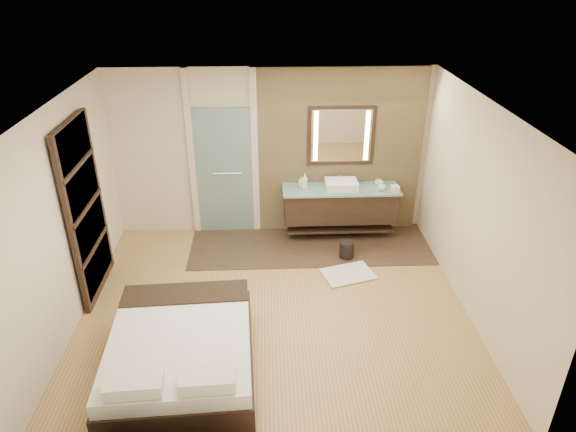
{
  "coord_description": "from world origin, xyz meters",
  "views": [
    {
      "loc": [
        -0.06,
        -5.46,
        4.2
      ],
      "look_at": [
        0.2,
        0.6,
        1.07
      ],
      "focal_mm": 32.0,
      "sensor_mm": 36.0,
      "label": 1
    }
  ],
  "objects_px": {
    "vanity": "(340,204)",
    "mirror_unit": "(341,136)",
    "waste_bin": "(347,250)",
    "bed": "(182,355)"
  },
  "relations": [
    {
      "from": "bed",
      "to": "vanity",
      "type": "bearing_deg",
      "value": 52.51
    },
    {
      "from": "waste_bin",
      "to": "mirror_unit",
      "type": "bearing_deg",
      "value": 91.75
    },
    {
      "from": "vanity",
      "to": "bed",
      "type": "relative_size",
      "value": 0.94
    },
    {
      "from": "vanity",
      "to": "waste_bin",
      "type": "bearing_deg",
      "value": -87.64
    },
    {
      "from": "vanity",
      "to": "bed",
      "type": "distance_m",
      "value": 3.75
    },
    {
      "from": "mirror_unit",
      "to": "waste_bin",
      "type": "height_order",
      "value": "mirror_unit"
    },
    {
      "from": "mirror_unit",
      "to": "vanity",
      "type": "bearing_deg",
      "value": -90.0
    },
    {
      "from": "vanity",
      "to": "mirror_unit",
      "type": "height_order",
      "value": "mirror_unit"
    },
    {
      "from": "vanity",
      "to": "mirror_unit",
      "type": "xyz_separation_m",
      "value": [
        0.0,
        0.24,
        1.07
      ]
    },
    {
      "from": "vanity",
      "to": "waste_bin",
      "type": "distance_m",
      "value": 0.82
    }
  ]
}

